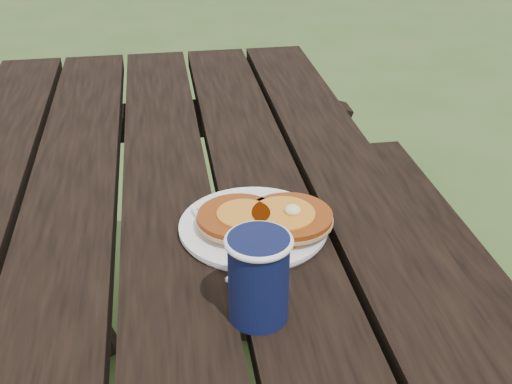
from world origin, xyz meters
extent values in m
cube|color=black|center=(0.00, 0.00, 0.73)|extent=(0.75, 1.80, 0.04)
cube|color=black|center=(0.55, 0.00, 0.43)|extent=(0.25, 1.80, 0.04)
cylinder|color=white|center=(0.12, 0.05, 0.76)|extent=(0.23, 0.23, 0.01)
cylinder|color=#903C10|center=(0.13, 0.04, 0.77)|extent=(0.12, 0.12, 0.01)
cylinder|color=#903C10|center=(0.10, 0.05, 0.78)|extent=(0.12, 0.12, 0.01)
cylinder|color=#903C10|center=(0.17, 0.04, 0.78)|extent=(0.12, 0.12, 0.01)
cylinder|color=#C3721B|center=(0.16, 0.04, 0.79)|extent=(0.09, 0.09, 0.00)
ellipsoid|color=#F4E59E|center=(0.17, 0.04, 0.79)|extent=(0.02, 0.02, 0.01)
cube|color=white|center=(0.13, -0.01, 0.76)|extent=(0.13, 0.15, 0.00)
cylinder|color=#0D1337|center=(0.10, -0.13, 0.81)|extent=(0.07, 0.07, 0.11)
torus|color=white|center=(0.10, -0.13, 0.86)|extent=(0.08, 0.08, 0.01)
cylinder|color=black|center=(0.10, -0.13, 0.86)|extent=(0.06, 0.06, 0.01)
camera|label=1|loc=(0.00, -0.71, 1.26)|focal=45.00mm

